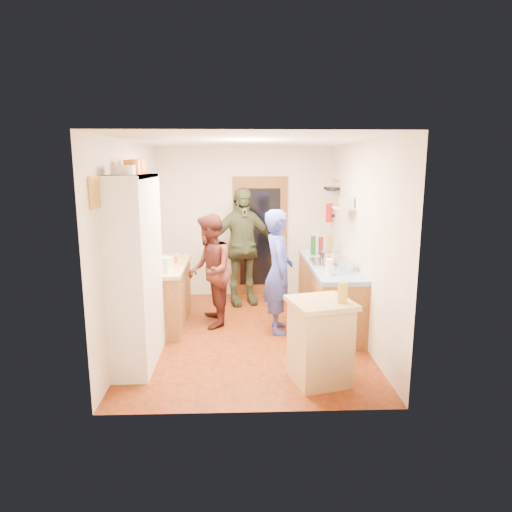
{
  "coord_description": "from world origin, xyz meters",
  "views": [
    {
      "loc": [
        -0.11,
        -5.95,
        2.32
      ],
      "look_at": [
        0.11,
        0.15,
        1.08
      ],
      "focal_mm": 32.0,
      "sensor_mm": 36.0,
      "label": 1
    }
  ],
  "objects": [
    {
      "name": "pot_on_hob",
      "position": [
        1.15,
        0.45,
        1.01
      ],
      "size": [
        0.2,
        0.2,
        0.13
      ],
      "primitive_type": "cylinder",
      "color": "silver",
      "rests_on": "hob"
    },
    {
      "name": "bottle_a",
      "position": [
        1.05,
        1.09,
        1.05
      ],
      "size": [
        0.08,
        0.08,
        0.3
      ],
      "primitive_type": "cylinder",
      "rotation": [
        0.0,
        0.0,
        0.05
      ],
      "color": "#143F14",
      "rests_on": "right_counter_top"
    },
    {
      "name": "wall_right",
      "position": [
        1.51,
        0.0,
        1.3
      ],
      "size": [
        0.02,
        4.0,
        2.6
      ],
      "primitive_type": "cube",
      "color": "silver",
      "rests_on": "ground"
    },
    {
      "name": "floor",
      "position": [
        0.0,
        0.0,
        -0.01
      ],
      "size": [
        3.0,
        4.0,
        0.02
      ],
      "primitive_type": "cube",
      "color": "maroon",
      "rests_on": "ground"
    },
    {
      "name": "island_top",
      "position": [
        0.74,
        -1.39,
        0.89
      ],
      "size": [
        0.75,
        0.75,
        0.05
      ],
      "primitive_type": "cube",
      "rotation": [
        0.0,
        0.0,
        0.25
      ],
      "color": "tan",
      "rests_on": "island_base"
    },
    {
      "name": "right_counter_top",
      "position": [
        1.2,
        0.5,
        0.87
      ],
      "size": [
        0.62,
        2.22,
        0.06
      ],
      "primitive_type": "cube",
      "color": "#1D58AD",
      "rests_on": "right_counter_base"
    },
    {
      "name": "ceiling",
      "position": [
        0.0,
        0.0,
        2.61
      ],
      "size": [
        3.0,
        4.0,
        0.02
      ],
      "primitive_type": "cube",
      "color": "silver",
      "rests_on": "ground"
    },
    {
      "name": "cutting_board",
      "position": [
        0.68,
        -1.35,
        0.9
      ],
      "size": [
        0.41,
        0.36,
        0.02
      ],
      "primitive_type": "cube",
      "rotation": [
        0.0,
        0.0,
        0.25
      ],
      "color": "white",
      "rests_on": "island_top"
    },
    {
      "name": "orange_pot_a",
      "position": [
        -1.3,
        -0.72,
        2.28
      ],
      "size": [
        0.2,
        0.2,
        0.16
      ],
      "primitive_type": "cylinder",
      "color": "orange",
      "rests_on": "hutch_top_shelf"
    },
    {
      "name": "person_hob",
      "position": [
        0.46,
        0.12,
        0.86
      ],
      "size": [
        0.43,
        0.64,
        1.72
      ],
      "primitive_type": "imported",
      "rotation": [
        0.0,
        0.0,
        1.6
      ],
      "color": "#3542A3",
      "rests_on": "ground"
    },
    {
      "name": "wall_left",
      "position": [
        -1.51,
        0.0,
        1.3
      ],
      "size": [
        0.02,
        4.0,
        2.6
      ],
      "primitive_type": "cube",
      "color": "silver",
      "rests_on": "ground"
    },
    {
      "name": "wall_shelf",
      "position": [
        1.37,
        0.45,
        1.7
      ],
      "size": [
        0.26,
        0.42,
        0.03
      ],
      "primitive_type": "cube",
      "color": "tan",
      "rests_on": "wall_right"
    },
    {
      "name": "left_counter_base",
      "position": [
        -1.2,
        0.45,
        0.42
      ],
      "size": [
        0.6,
        1.4,
        0.85
      ],
      "primitive_type": "cube",
      "color": "olive",
      "rests_on": "ground"
    },
    {
      "name": "toaster",
      "position": [
        -1.15,
        0.05,
        1.0
      ],
      "size": [
        0.3,
        0.25,
        0.19
      ],
      "primitive_type": "cube",
      "rotation": [
        0.0,
        0.0,
        -0.34
      ],
      "color": "white",
      "rests_on": "left_counter_top"
    },
    {
      "name": "pan_hang_a",
      "position": [
        1.4,
        1.35,
        1.92
      ],
      "size": [
        0.18,
        0.18,
        0.05
      ],
      "primitive_type": "cylinder",
      "color": "black",
      "rests_on": "pan_rail"
    },
    {
      "name": "pan_rail",
      "position": [
        1.46,
        1.52,
        2.05
      ],
      "size": [
        0.02,
        0.65,
        0.02
      ],
      "primitive_type": "cylinder",
      "rotation": [
        1.57,
        0.0,
        0.0
      ],
      "color": "silver",
      "rests_on": "wall_right"
    },
    {
      "name": "person_left",
      "position": [
        -0.51,
        0.45,
        0.81
      ],
      "size": [
        0.69,
        0.85,
        1.63
      ],
      "primitive_type": "imported",
      "rotation": [
        0.0,
        0.0,
        -1.47
      ],
      "color": "#461D18",
      "rests_on": "ground"
    },
    {
      "name": "hutch_body",
      "position": [
        -1.3,
        -0.8,
        1.1
      ],
      "size": [
        0.4,
        1.2,
        2.2
      ],
      "primitive_type": "cube",
      "color": "white",
      "rests_on": "ground"
    },
    {
      "name": "orange_bowl",
      "position": [
        -1.12,
        0.6,
        0.95
      ],
      "size": [
        0.23,
        0.23,
        0.09
      ],
      "primitive_type": "cylinder",
      "rotation": [
        0.0,
        0.0,
        0.1
      ],
      "color": "orange",
      "rests_on": "left_counter_top"
    },
    {
      "name": "door_glass",
      "position": [
        0.25,
        1.94,
        1.05
      ],
      "size": [
        0.7,
        0.02,
        1.7
      ],
      "primitive_type": "cube",
      "color": "black",
      "rests_on": "door_frame"
    },
    {
      "name": "orange_pot_b",
      "position": [
        -1.3,
        -0.45,
        2.28
      ],
      "size": [
        0.19,
        0.19,
        0.17
      ],
      "primitive_type": "cylinder",
      "color": "orange",
      "rests_on": "hutch_top_shelf"
    },
    {
      "name": "door_frame",
      "position": [
        0.25,
        1.97,
        1.05
      ],
      "size": [
        0.95,
        0.06,
        2.1
      ],
      "primitive_type": "cube",
      "color": "brown",
      "rests_on": "ground"
    },
    {
      "name": "kettle",
      "position": [
        -1.25,
        0.23,
        0.98
      ],
      "size": [
        0.19,
        0.19,
        0.17
      ],
      "primitive_type": "cylinder",
      "rotation": [
        0.0,
        0.0,
        0.33
      ],
      "color": "white",
      "rests_on": "left_counter_top"
    },
    {
      "name": "pan_hang_b",
      "position": [
        1.4,
        1.55,
        1.9
      ],
      "size": [
        0.16,
        0.16,
        0.05
      ],
      "primitive_type": "cylinder",
      "color": "black",
      "rests_on": "pan_rail"
    },
    {
      "name": "oil_jar",
      "position": [
        0.95,
        -1.46,
        1.02
      ],
      "size": [
        0.13,
        0.13,
        0.21
      ],
      "primitive_type": "cylinder",
      "rotation": [
        0.0,
        0.0,
        0.25
      ],
      "color": "#AD9E2D",
      "rests_on": "island_top"
    },
    {
      "name": "bottle_b",
      "position": [
        1.18,
        1.13,
        1.04
      ],
      "size": [
        0.07,
        0.07,
        0.28
      ],
      "primitive_type": "cylinder",
      "rotation": [
        0.0,
        0.0,
        0.03
      ],
      "color": "#591419",
      "rests_on": "right_counter_top"
    },
    {
      "name": "right_counter_base",
      "position": [
        1.2,
        0.5,
        0.42
      ],
      "size": [
        0.6,
        2.2,
        0.84
      ],
      "primitive_type": "cube",
      "color": "olive",
      "rests_on": "ground"
    },
    {
      "name": "paper_towel",
      "position": [
        1.05,
        -0.24,
        1.01
      ],
      "size": [
        0.11,
        0.11,
        0.21
      ],
      "primitive_type": "cylinder",
      "rotation": [
        0.0,
        0.0,
        -0.09
      ],
      "color": "white",
      "rests_on": "right_counter_top"
    },
    {
      "name": "ext_bracket",
      "position": [
        1.47,
        1.7,
        1.45
      ],
      "size": [
        0.06,
        0.1,
        0.04
      ],
      "primitive_type": "cube",
      "color": "black",
      "rests_on": "wall_right"
    },
    {
      "name": "person_back",
      "position": [
        -0.06,
        1.45,
        0.97
      ],
      "size": [
        1.23,
        0.79,
        1.95
      ],
      "primitive_type": "imported",
      "rotation": [
        0.0,
        0.0,
        0.3
      ],
      "color": "#343A24",
      "rests_on": "ground"
    },
    {
      "name": "pan_hang_c",
      "position": [
        1.4,
        1.75,
        1.91
      ],
      "size": [
        0.17,
        0.17,
        0.05
      ],
      "primitive_type": "cylinder",
      "color": "black",
      "rests_on": "pan_rail"
    },
    {
      "name": "island_base",
      "position": [
        0.74,
        -1.39,
        0.43
      ],
      "size": [
        0.67,
        0.67,
        0.86
      ],
      "primitive_type": "cube",
      "rotation": [
        0.0,
        0.0,
        0.25
      ],
      "color": "tan",
      "rests_on": "ground"
    },
    {
      "name": "chopping_board",
      "position": [
        -1.18,
        1.04,
        0.91
      ],
      "size": [
        0.35,
        0.29,
        0.02
      ],
      "primitive_type": "cube",
      "rotation": [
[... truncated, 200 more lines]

